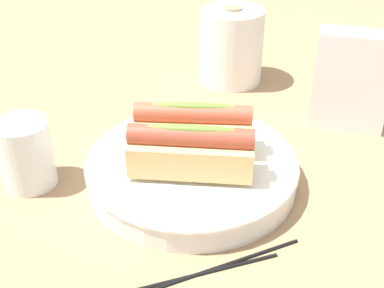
{
  "coord_description": "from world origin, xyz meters",
  "views": [
    {
      "loc": [
        0.03,
        -0.53,
        0.4
      ],
      "look_at": [
        0.02,
        -0.0,
        0.06
      ],
      "focal_mm": 47.43,
      "sensor_mm": 36.0,
      "label": 1
    }
  ],
  "objects": [
    {
      "name": "chopstick_far",
      "position": [
        0.01,
        -0.17,
        0.0
      ],
      "size": [
        0.21,
        0.08,
        0.01
      ],
      "primitive_type": "cylinder",
      "rotation": [
        0.0,
        1.57,
        0.33
      ],
      "color": "black",
      "rests_on": "ground_plane"
    },
    {
      "name": "water_glass",
      "position": [
        -0.19,
        -0.01,
        0.04
      ],
      "size": [
        0.07,
        0.07,
        0.09
      ],
      "color": "white",
      "rests_on": "ground_plane"
    },
    {
      "name": "chopstick_near",
      "position": [
        0.04,
        -0.16,
        0.0
      ],
      "size": [
        0.2,
        0.1,
        0.01
      ],
      "primitive_type": "cylinder",
      "rotation": [
        0.0,
        1.57,
        0.43
      ],
      "color": "black",
      "rests_on": "ground_plane"
    },
    {
      "name": "paper_towel_roll",
      "position": [
        0.09,
        0.31,
        0.07
      ],
      "size": [
        0.11,
        0.11,
        0.13
      ],
      "color": "white",
      "rests_on": "ground_plane"
    },
    {
      "name": "ground_plane",
      "position": [
        0.0,
        0.0,
        0.0
      ],
      "size": [
        2.4,
        2.4,
        0.0
      ],
      "primitive_type": "plane",
      "color": "#9E7A56"
    },
    {
      "name": "hotdog_back",
      "position": [
        0.02,
        0.03,
        0.07
      ],
      "size": [
        0.15,
        0.06,
        0.06
      ],
      "color": "#DBB270",
      "rests_on": "serving_bowl"
    },
    {
      "name": "hotdog_front",
      "position": [
        0.02,
        -0.03,
        0.07
      ],
      "size": [
        0.15,
        0.06,
        0.06
      ],
      "color": "#DBB270",
      "rests_on": "serving_bowl"
    },
    {
      "name": "serving_bowl",
      "position": [
        0.02,
        -0.0,
        0.02
      ],
      "size": [
        0.27,
        0.27,
        0.04
      ],
      "color": "white",
      "rests_on": "ground_plane"
    },
    {
      "name": "napkin_box",
      "position": [
        0.26,
        0.15,
        0.07
      ],
      "size": [
        0.12,
        0.07,
        0.15
      ],
      "primitive_type": "cube",
      "rotation": [
        0.0,
        0.0,
        -0.24
      ],
      "color": "white",
      "rests_on": "ground_plane"
    }
  ]
}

